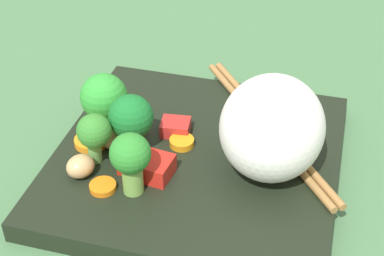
{
  "coord_description": "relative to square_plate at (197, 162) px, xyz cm",
  "views": [
    {
      "loc": [
        -40.45,
        -13.04,
        36.52
      ],
      "look_at": [
        1.01,
        0.85,
        3.98
      ],
      "focal_mm": 55.43,
      "sensor_mm": 36.0,
      "label": 1
    }
  ],
  "objects": [
    {
      "name": "ground_plane",
      "position": [
        0.0,
        0.0,
        -1.99
      ],
      "size": [
        110.0,
        110.0,
        2.0
      ],
      "primitive_type": "cube",
      "color": "#467247"
    },
    {
      "name": "square_plate",
      "position": [
        0.0,
        0.0,
        0.0
      ],
      "size": [
        27.23,
        27.23,
        1.98
      ],
      "primitive_type": "cube",
      "rotation": [
        0.0,
        0.0,
        0.06
      ],
      "color": "black",
      "rests_on": "ground_plane"
    },
    {
      "name": "rice_mound",
      "position": [
        0.37,
        -6.67,
        5.52
      ],
      "size": [
        10.5,
        9.63,
        9.05
      ],
      "primitive_type": "ellipsoid",
      "rotation": [
        0.0,
        0.0,
        3.21
      ],
      "color": "white",
      "rests_on": "square_plate"
    },
    {
      "name": "broccoli_floret_0",
      "position": [
        1.2,
        9.72,
        4.31
      ],
      "size": [
        4.54,
        4.54,
        5.77
      ],
      "color": "#569D42",
      "rests_on": "square_plate"
    },
    {
      "name": "broccoli_floret_1",
      "position": [
        -6.44,
        3.67,
        4.53
      ],
      "size": [
        3.48,
        3.48,
        5.76
      ],
      "color": "#73A246",
      "rests_on": "square_plate"
    },
    {
      "name": "broccoli_floret_2",
      "position": [
        -4.07,
        8.17,
        4.29
      ],
      "size": [
        3.11,
        3.11,
        5.16
      ],
      "color": "#73BA5C",
      "rests_on": "square_plate"
    },
    {
      "name": "broccoli_floret_3",
      "position": [
        -1.21,
        5.9,
        4.38
      ],
      "size": [
        4.12,
        4.12,
        5.72
      ],
      "color": "#62A04D",
      "rests_on": "square_plate"
    },
    {
      "name": "carrot_slice_0",
      "position": [
        -1.82,
        9.92,
        1.31
      ],
      "size": [
        3.91,
        3.91,
        0.64
      ],
      "primitive_type": "cylinder",
      "rotation": [
        0.0,
        0.0,
        0.3
      ],
      "color": "orange",
      "rests_on": "square_plate"
    },
    {
      "name": "carrot_slice_1",
      "position": [
        -7.18,
        6.16,
        1.25
      ],
      "size": [
        3.18,
        3.18,
        0.52
      ],
      "primitive_type": "cylinder",
      "rotation": [
        0.0,
        0.0,
        2.58
      ],
      "color": "orange",
      "rests_on": "square_plate"
    },
    {
      "name": "carrot_slice_2",
      "position": [
        0.71,
        1.76,
        1.33
      ],
      "size": [
        3.2,
        3.2,
        0.68
      ],
      "primitive_type": "cylinder",
      "rotation": [
        0.0,
        0.0,
        2.58
      ],
      "color": "orange",
      "rests_on": "square_plate"
    },
    {
      "name": "carrot_slice_3",
      "position": [
        1.34,
        6.66,
        1.32
      ],
      "size": [
        2.85,
        2.85,
        0.65
      ],
      "primitive_type": "cylinder",
      "rotation": [
        0.0,
        0.0,
        0.42
      ],
      "color": "orange",
      "rests_on": "square_plate"
    },
    {
      "name": "pepper_chunk_0",
      "position": [
        -3.64,
        4.84,
        1.61
      ],
      "size": [
        3.09,
        3.17,
        1.25
      ],
      "primitive_type": "cube",
      "rotation": [
        0.0,
        0.0,
        1.85
      ],
      "color": "red",
      "rests_on": "square_plate"
    },
    {
      "name": "pepper_chunk_1",
      "position": [
        2.32,
        2.95,
        1.66
      ],
      "size": [
        2.77,
        3.1,
        1.34
      ],
      "primitive_type": "cube",
      "rotation": [
        0.0,
        0.0,
        4.89
      ],
      "color": "red",
      "rests_on": "square_plate"
    },
    {
      "name": "pepper_chunk_2",
      "position": [
        -4.12,
        2.61,
        1.88
      ],
      "size": [
        3.13,
        3.22,
        1.78
      ],
      "primitive_type": "cube",
      "rotation": [
        0.0,
        0.0,
        1.51
      ],
      "color": "red",
      "rests_on": "square_plate"
    },
    {
      "name": "chicken_piece_0",
      "position": [
        -1.35,
        7.87,
        2.0
      ],
      "size": [
        2.79,
        2.13,
        2.01
      ],
      "primitive_type": "ellipsoid",
      "rotation": [
        0.0,
        0.0,
        6.23
      ],
      "color": "tan",
      "rests_on": "square_plate"
    },
    {
      "name": "chicken_piece_1",
      "position": [
        -6.14,
        8.72,
        2.02
      ],
      "size": [
        3.33,
        3.16,
        2.06
      ],
      "primitive_type": "ellipsoid",
      "rotation": [
        0.0,
        0.0,
        5.82
      ],
      "color": "tan",
      "rests_on": "square_plate"
    },
    {
      "name": "chopstick_pair",
      "position": [
        5.69,
        -5.3,
        1.35
      ],
      "size": [
        19.65,
        17.33,
        0.71
      ],
      "rotation": [
        0.0,
        0.0,
        7.0
      ],
      "color": "#A2723E",
      "rests_on": "square_plate"
    }
  ]
}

